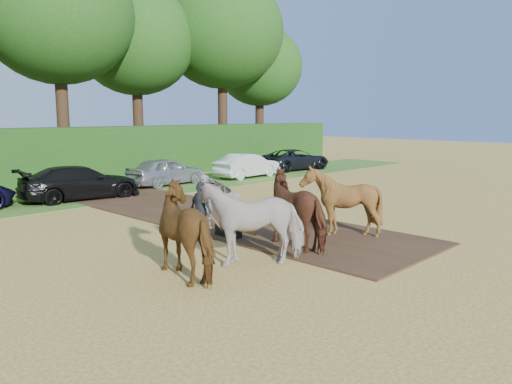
# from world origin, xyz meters

# --- Properties ---
(ground) EXTENTS (120.00, 120.00, 0.00)m
(ground) POSITION_xyz_m (0.00, 0.00, 0.00)
(ground) COLOR gold
(ground) RESTS_ON ground
(earth_strip) EXTENTS (4.50, 17.00, 0.05)m
(earth_strip) POSITION_xyz_m (1.50, 7.00, 0.03)
(earth_strip) COLOR #472D1C
(earth_strip) RESTS_ON ground
(grass_verge) EXTENTS (50.00, 5.00, 0.03)m
(grass_verge) POSITION_xyz_m (0.00, 14.00, 0.01)
(grass_verge) COLOR #38601E
(grass_verge) RESTS_ON ground
(hedgerow) EXTENTS (46.00, 1.60, 3.00)m
(hedgerow) POSITION_xyz_m (0.00, 18.50, 1.50)
(hedgerow) COLOR #14380F
(hedgerow) RESTS_ON ground
(spectator_far) EXTENTS (0.51, 1.03, 1.70)m
(spectator_far) POSITION_xyz_m (-0.89, 4.34, 0.85)
(spectator_far) COLOR #23272F
(spectator_far) RESTS_ON ground
(plough_team) EXTENTS (7.20, 5.02, 2.14)m
(plough_team) POSITION_xyz_m (-0.50, 1.73, 1.06)
(plough_team) COLOR brown
(plough_team) RESTS_ON ground
(parked_cars) EXTENTS (35.89, 3.70, 1.48)m
(parked_cars) POSITION_xyz_m (0.77, 14.13, 0.72)
(parked_cars) COLOR silver
(parked_cars) RESTS_ON ground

